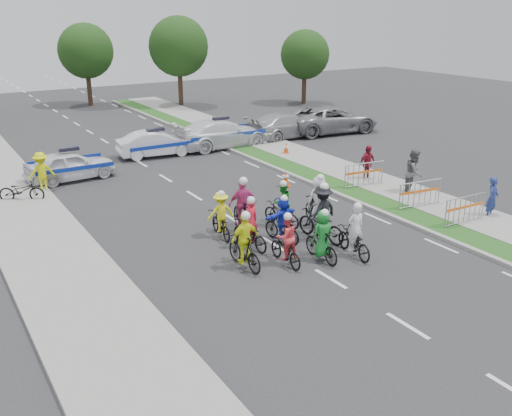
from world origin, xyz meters
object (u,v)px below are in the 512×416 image
rider_10 (221,219)px  barrier_0 (465,211)px  rider_5 (282,222)px  police_car_0 (70,165)px  marshal_hiviz (42,172)px  rider_0 (354,238)px  cone_0 (286,179)px  rider_8 (282,209)px  police_car_2 (221,133)px  rider_3 (245,246)px  civilian_suv (331,119)px  spectator_2 (367,163)px  spectator_1 (414,172)px  tree_1 (179,47)px  tree_4 (86,51)px  civilian_sedan (285,126)px  spectator_0 (492,198)px  cone_1 (286,149)px  rider_1 (322,240)px  rider_2 (286,245)px  tree_2 (305,55)px  parked_bike (21,191)px  barrier_2 (364,175)px  rider_4 (321,218)px  rider_7 (318,206)px  rider_9 (242,211)px  rider_6 (250,231)px

rider_10 → barrier_0: size_ratio=0.85×
rider_5 → rider_10: rider_10 is taller
police_car_0 → marshal_hiviz: bearing=121.7°
rider_0 → cone_0: rider_0 is taller
rider_8 → police_car_2: 12.40m
rider_3 → police_car_2: bearing=-117.6°
rider_8 → civilian_suv: (11.61, 11.71, 0.18)m
spectator_2 → spectator_1: bearing=-87.5°
spectator_2 → tree_1: (1.48, 23.14, 3.72)m
rider_3 → tree_4: 32.60m
rider_0 → rider_3: bearing=-9.1°
civilian_sedan → tree_4: 19.25m
cone_0 → tree_1: tree_1 is taller
rider_8 → tree_1: 27.18m
marshal_hiviz → tree_1: bearing=-131.7°
rider_8 → civilian_sedan: size_ratio=0.35×
spectator_0 → cone_1: (-1.08, 11.76, -0.44)m
spectator_2 → rider_1: bearing=-145.4°
rider_2 → cone_1: (7.63, 11.09, -0.29)m
rider_8 → rider_10: bearing=-17.2°
spectator_2 → tree_2: size_ratio=0.28×
rider_2 → police_car_2: size_ratio=0.31×
marshal_hiviz → tree_4: 22.83m
rider_1 → civilian_suv: (12.22, 14.81, 0.16)m
civilian_suv → rider_1: bearing=147.8°
parked_bike → barrier_2: bearing=-85.7°
rider_3 → barrier_2: bearing=-155.2°
spectator_2 → cone_0: (-3.54, 1.25, -0.48)m
police_car_0 → police_car_2: police_car_2 is taller
cone_0 → rider_10: bearing=-144.8°
tree_1 → civilian_sedan: bearing=-88.0°
rider_8 → marshal_hiviz: bearing=-65.8°
rider_4 → marshal_hiviz: (-6.71, 10.47, 0.06)m
police_car_2 → spectator_2: spectator_2 is taller
rider_0 → police_car_0: rider_0 is taller
rider_1 → rider_2: rider_1 is taller
spectator_0 → rider_8: bearing=137.9°
rider_3 → rider_5: rider_3 is taller
rider_7 → rider_8: bearing=-24.4°
rider_5 → marshal_hiviz: (-5.52, 9.93, 0.14)m
rider_0 → rider_10: 4.53m
rider_9 → barrier_2: 7.17m
rider_2 → rider_7: 3.40m
rider_0 → cone_1: bearing=-107.5°
civilian_sedan → marshal_hiviz: 15.02m
barrier_0 → barrier_2: (0.00, 5.30, 0.00)m
civilian_suv → spectator_2: bearing=157.3°
police_car_2 → barrier_0: size_ratio=2.69×
rider_7 → cone_1: 10.33m
rider_6 → marshal_hiviz: rider_6 is taller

